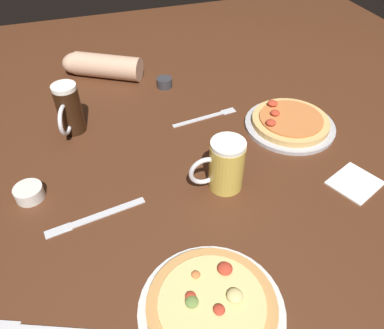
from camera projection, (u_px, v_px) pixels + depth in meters
ground_plane at (192, 174)px, 1.00m from camera, size 2.40×2.40×0.03m
pizza_plate_near at (212, 307)px, 0.69m from camera, size 0.28×0.28×0.05m
pizza_plate_far at (290, 123)px, 1.12m from camera, size 0.27×0.27×0.05m
beer_mug_dark at (69, 110)px, 1.07m from camera, size 0.07×0.13×0.15m
beer_mug_amber at (225, 165)px, 0.90m from camera, size 0.14×0.09×0.14m
ramekin_sauce at (29, 193)px, 0.91m from camera, size 0.07×0.07×0.03m
ramekin_butter at (164, 82)px, 1.30m from camera, size 0.06×0.06×0.03m
napkin_folded at (355, 182)px, 0.95m from camera, size 0.15×0.14×0.01m
fork_left at (206, 117)px, 1.17m from camera, size 0.22×0.05×0.01m
knife_right at (96, 217)px, 0.87m from camera, size 0.24×0.06×0.01m
diner_arm at (99, 66)px, 1.34m from camera, size 0.28×0.20×0.08m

